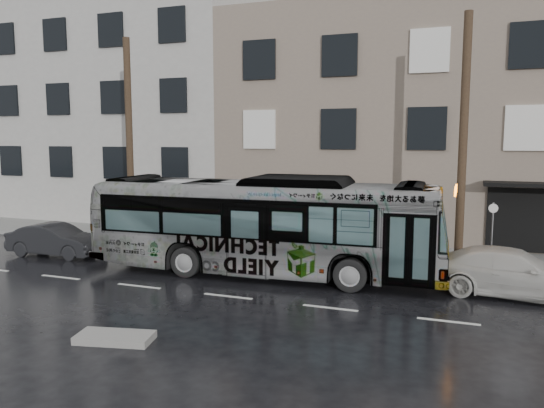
{
  "coord_description": "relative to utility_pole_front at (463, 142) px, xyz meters",
  "views": [
    {
      "loc": [
        6.73,
        -16.74,
        4.81
      ],
      "look_at": [
        -0.42,
        2.5,
        2.24
      ],
      "focal_mm": 35.0,
      "sensor_mm": 36.0,
      "label": 1
    }
  ],
  "objects": [
    {
      "name": "building_taupe",
      "position": [
        -1.5,
        9.4,
        0.85
      ],
      "size": [
        20.0,
        12.0,
        11.0
      ],
      "primitive_type": "cube",
      "color": "#76665A",
      "rests_on": "ground"
    },
    {
      "name": "sign_post",
      "position": [
        1.1,
        0.0,
        -3.3
      ],
      "size": [
        0.06,
        0.06,
        2.4
      ],
      "primitive_type": "cylinder",
      "color": "slate",
      "rests_on": "sidewalk"
    },
    {
      "name": "sidewalk",
      "position": [
        -6.5,
        1.6,
        -4.58
      ],
      "size": [
        90.0,
        3.6,
        0.15
      ],
      "primitive_type": "cube",
      "color": "gray",
      "rests_on": "ground"
    },
    {
      "name": "dark_sedan",
      "position": [
        -15.52,
        -3.14,
        -3.99
      ],
      "size": [
        4.06,
        1.58,
        1.32
      ],
      "primitive_type": "imported",
      "rotation": [
        0.0,
        0.0,
        1.62
      ],
      "color": "black",
      "rests_on": "ground"
    },
    {
      "name": "white_sedan",
      "position": [
        1.62,
        -2.71,
        -3.93
      ],
      "size": [
        5.11,
        2.38,
        1.44
      ],
      "primitive_type": "imported",
      "rotation": [
        0.0,
        0.0,
        1.5
      ],
      "color": "beige",
      "rests_on": "ground"
    },
    {
      "name": "utility_pole_rear",
      "position": [
        -14.0,
        0.0,
        0.0
      ],
      "size": [
        0.3,
        0.3,
        9.0
      ],
      "primitive_type": "cylinder",
      "color": "#423221",
      "rests_on": "sidewalk"
    },
    {
      "name": "utility_pole_front",
      "position": [
        0.0,
        0.0,
        0.0
      ],
      "size": [
        0.3,
        0.3,
        9.0
      ],
      "primitive_type": "cylinder",
      "color": "#423221",
      "rests_on": "sidewalk"
    },
    {
      "name": "building_grey",
      "position": [
        -24.5,
        10.9,
        3.35
      ],
      "size": [
        26.0,
        15.0,
        16.0
      ],
      "primitive_type": "cube",
      "color": "#B5B2AB",
      "rests_on": "ground"
    },
    {
      "name": "slush_pile",
      "position": [
        -7.5,
        -10.0,
        -4.56
      ],
      "size": [
        1.93,
        1.17,
        0.18
      ],
      "primitive_type": "cube",
      "rotation": [
        0.0,
        0.0,
        0.22
      ],
      "color": "gray",
      "rests_on": "ground"
    },
    {
      "name": "ground",
      "position": [
        -6.5,
        -3.3,
        -4.65
      ],
      "size": [
        120.0,
        120.0,
        0.0
      ],
      "primitive_type": "plane",
      "color": "black",
      "rests_on": "ground"
    },
    {
      "name": "bus",
      "position": [
        -6.47,
        -2.87,
        -2.9
      ],
      "size": [
        12.64,
        3.44,
        3.49
      ],
      "primitive_type": "imported",
      "rotation": [
        0.0,
        0.0,
        1.61
      ],
      "color": "#B2B2B2",
      "rests_on": "ground"
    }
  ]
}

